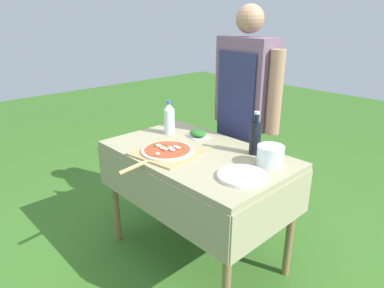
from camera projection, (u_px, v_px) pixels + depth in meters
ground_plane at (196, 255)px, 2.47m from camera, size 12.00×12.00×0.00m
prep_table at (197, 167)px, 2.22m from camera, size 1.22×0.75×0.81m
person_cook at (245, 105)px, 2.52m from camera, size 0.63×0.25×1.70m
pizza_on_peel at (166, 152)px, 2.15m from camera, size 0.42×0.60×0.05m
oil_bottle at (255, 137)px, 2.11m from camera, size 0.07×0.07×0.27m
water_bottle at (169, 118)px, 2.47m from camera, size 0.08×0.08×0.25m
herb_container at (198, 133)px, 2.44m from camera, size 0.19×0.16×0.05m
mixing_tub at (270, 156)px, 1.96m from camera, size 0.16×0.16×0.12m
plate_stack at (242, 176)px, 1.83m from camera, size 0.27×0.27×0.02m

